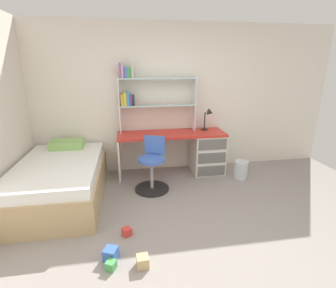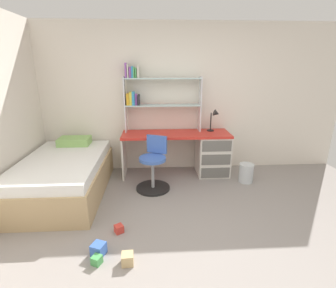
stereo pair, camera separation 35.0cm
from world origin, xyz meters
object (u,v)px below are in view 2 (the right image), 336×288
Objects in this scene: desk_lamp at (215,117)px; waste_bin at (246,173)px; toy_block_green_1 at (97,260)px; bed_platform at (64,176)px; desk at (203,151)px; toy_block_natural_0 at (128,259)px; toy_block_red_3 at (119,229)px; bookshelf_hutch at (152,93)px; toy_block_blue_2 at (99,249)px; swivel_chair at (153,169)px.

desk_lamp reaches higher than waste_bin.
bed_platform is at bearing 117.70° from toy_block_green_1.
desk is 2.38m from toy_block_natural_0.
toy_block_natural_0 is (1.05, -1.46, -0.23)m from bed_platform.
bed_platform is 20.12× the size of toy_block_red_3.
desk_lamp is 4.45× the size of toy_block_green_1.
bookshelf_hutch is 1.14m from desk_lamp.
bookshelf_hutch is at bearing 175.74° from desk_lamp.
bookshelf_hutch is at bearing 169.54° from desk.
toy_block_green_1 is 0.69× the size of toy_block_blue_2.
desk reaches higher than bed_platform.
desk is 1.01m from swivel_chair.
toy_block_green_1 is (-0.54, -2.22, -1.35)m from bookshelf_hutch.
swivel_chair is 7.21× the size of toy_block_natural_0.
desk_lamp reaches higher than toy_block_green_1.
toy_block_natural_0 is at bearing -25.31° from toy_block_blue_2.
waste_bin is 2.46× the size of toy_block_blue_2.
swivel_chair is 1.66m from toy_block_green_1.
bookshelf_hutch is 0.71× the size of bed_platform.
bed_platform reaches higher than toy_block_red_3.
swivel_chair is at bearing -149.14° from desk.
waste_bin is (0.65, -0.37, -0.26)m from desk.
desk_lamp is (0.20, 0.08, 0.59)m from desk.
desk is 2.06m from toy_block_red_3.
waste_bin reaches higher than toy_block_red_3.
waste_bin is at bearing -19.40° from bookshelf_hutch.
bookshelf_hutch is 2.24m from toy_block_red_3.
toy_block_blue_2 is at bearing -111.60° from swivel_chair.
toy_block_natural_0 is at bearing -73.43° from toy_block_red_3.
bookshelf_hutch is 2.54m from toy_block_blue_2.
toy_block_green_1 is at bearing -126.98° from desk_lamp.
desk_lamp is 2.69m from toy_block_natural_0.
bookshelf_hutch is 2.65m from toy_block_green_1.
toy_block_blue_2 is at bearing 93.34° from toy_block_green_1.
desk is 0.62m from desk_lamp.
bookshelf_hutch is at bearing 83.72° from toy_block_natural_0.
bookshelf_hutch is 3.34× the size of desk_lamp.
toy_block_red_3 is (0.91, -0.97, -0.24)m from bed_platform.
desk_lamp is 1.06m from waste_bin.
swivel_chair is 9.40× the size of toy_block_green_1.
bookshelf_hutch is 14.27× the size of toy_block_red_3.
toy_block_green_1 is at bearing -124.52° from desk.
desk reaches higher than toy_block_green_1.
toy_block_natural_0 is 1.25× the size of toy_block_red_3.
toy_block_blue_2 is 0.38m from toy_block_red_3.
bed_platform is at bearing -164.27° from desk.
swivel_chair is 1.60m from toy_block_natural_0.
desk_lamp reaches higher than desk.
bed_platform is (-1.30, -0.77, -1.11)m from bookshelf_hutch.
waste_bin is 3.40× the size of toy_block_red_3.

